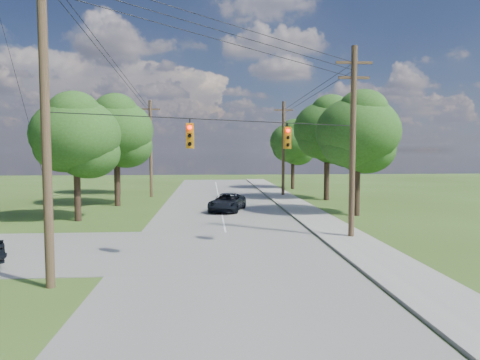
{
  "coord_description": "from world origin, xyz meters",
  "views": [
    {
      "loc": [
        1.07,
        -14.95,
        4.88
      ],
      "look_at": [
        2.5,
        5.0,
        3.48
      ],
      "focal_mm": 32.0,
      "sensor_mm": 36.0,
      "label": 1
    }
  ],
  "objects": [
    {
      "name": "tree_w_near",
      "position": [
        -8.0,
        15.0,
        5.92
      ],
      "size": [
        6.0,
        6.0,
        8.4
      ],
      "color": "#3C291E",
      "rests_on": "ground"
    },
    {
      "name": "power_lines",
      "position": [
        1.5,
        11.54,
        9.15
      ],
      "size": [
        13.93,
        29.62,
        4.93
      ],
      "color": "black",
      "rests_on": "ground"
    },
    {
      "name": "pole_ne",
      "position": [
        8.9,
        8.0,
        5.47
      ],
      "size": [
        2.0,
        0.32,
        10.5
      ],
      "color": "brown",
      "rests_on": "ground"
    },
    {
      "name": "sidewalk_east",
      "position": [
        8.7,
        5.0,
        0.06
      ],
      "size": [
        2.6,
        100.0,
        0.12
      ],
      "primitive_type": "cube",
      "color": "#9A9890",
      "rests_on": "ground"
    },
    {
      "name": "main_road",
      "position": [
        2.0,
        5.0,
        0.01
      ],
      "size": [
        10.0,
        100.0,
        0.03
      ],
      "primitive_type": "cube",
      "color": "gray",
      "rests_on": "ground"
    },
    {
      "name": "pole_sw",
      "position": [
        -4.6,
        0.4,
        6.23
      ],
      "size": [
        2.0,
        0.32,
        12.0
      ],
      "color": "brown",
      "rests_on": "ground"
    },
    {
      "name": "pole_north_w",
      "position": [
        -5.0,
        30.0,
        5.13
      ],
      "size": [
        2.0,
        0.32,
        10.0
      ],
      "color": "brown",
      "rests_on": "ground"
    },
    {
      "name": "tree_w_mid",
      "position": [
        -7.0,
        23.0,
        6.58
      ],
      "size": [
        6.4,
        6.4,
        9.22
      ],
      "color": "#3C291E",
      "rests_on": "ground"
    },
    {
      "name": "tree_e_mid",
      "position": [
        12.5,
        26.0,
        6.91
      ],
      "size": [
        6.6,
        6.6,
        9.64
      ],
      "color": "#3C291E",
      "rests_on": "ground"
    },
    {
      "name": "traffic_signals",
      "position": [
        2.55,
        4.43,
        5.5
      ],
      "size": [
        4.91,
        3.27,
        1.05
      ],
      "color": "#C5790B",
      "rests_on": "ground"
    },
    {
      "name": "tree_e_near",
      "position": [
        12.0,
        16.0,
        6.25
      ],
      "size": [
        6.2,
        6.2,
        8.81
      ],
      "color": "#3C291E",
      "rests_on": "ground"
    },
    {
      "name": "tree_e_far",
      "position": [
        11.5,
        38.0,
        5.92
      ],
      "size": [
        5.8,
        5.8,
        8.32
      ],
      "color": "#3C291E",
      "rests_on": "ground"
    },
    {
      "name": "ground",
      "position": [
        0.0,
        0.0,
        0.0
      ],
      "size": [
        140.0,
        140.0,
        0.0
      ],
      "primitive_type": "plane",
      "color": "#344D19",
      "rests_on": "ground"
    },
    {
      "name": "car_main_north",
      "position": [
        2.47,
        18.98,
        0.72
      ],
      "size": [
        3.54,
        5.41,
        1.38
      ],
      "primitive_type": "imported",
      "rotation": [
        0.0,
        0.0,
        -0.27
      ],
      "color": "black",
      "rests_on": "main_road"
    },
    {
      "name": "pole_north_e",
      "position": [
        8.9,
        30.0,
        5.13
      ],
      "size": [
        2.0,
        0.32,
        10.0
      ],
      "color": "brown",
      "rests_on": "ground"
    },
    {
      "name": "tree_w_far",
      "position": [
        -9.0,
        33.0,
        6.25
      ],
      "size": [
        6.0,
        6.0,
        8.73
      ],
      "color": "#3C291E",
      "rests_on": "ground"
    }
  ]
}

